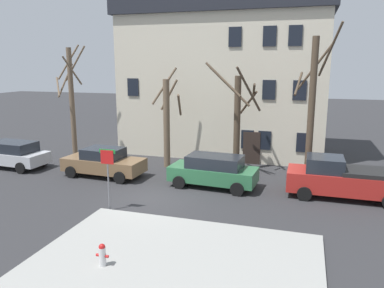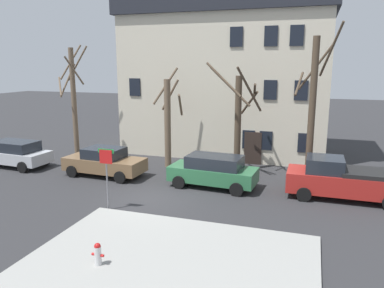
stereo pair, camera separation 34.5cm
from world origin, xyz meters
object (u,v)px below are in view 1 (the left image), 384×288
car_silver_wagon (12,154)px  bicycle_leaning (103,163)px  pickup_truck_red (344,179)px  fire_hydrant (102,254)px  street_sign_pole (108,168)px  car_brown_sedan (104,162)px  tree_bare_near (72,100)px  tree_bare_mid (167,120)px  tree_bare_far (237,117)px  tree_bare_end (312,107)px  building_main (224,71)px  car_green_wagon (214,171)px

car_silver_wagon → bicycle_leaning: (5.63, 1.25, -0.49)m
pickup_truck_red → bicycle_leaning: 13.76m
fire_hydrant → street_sign_pole: size_ratio=0.27×
car_brown_sedan → fire_hydrant: size_ratio=6.49×
tree_bare_near → bicycle_leaning: (3.09, -1.65, -3.69)m
tree_bare_mid → car_silver_wagon: (-9.22, -3.02, -2.11)m
tree_bare_far → fire_hydrant: size_ratio=8.81×
tree_bare_end → street_sign_pole: (-8.35, -6.65, -2.20)m
car_silver_wagon → fire_hydrant: size_ratio=6.33×
tree_bare_mid → tree_bare_far: tree_bare_far is taller
building_main → car_silver_wagon: (-11.58, -8.43, -5.02)m
fire_hydrant → bicycle_leaning: size_ratio=0.43×
tree_bare_end → car_green_wagon: size_ratio=1.80×
tree_bare_near → car_green_wagon: 11.27m
tree_bare_end → car_brown_sedan: 11.89m
car_silver_wagon → pickup_truck_red: pickup_truck_red is taller
tree_bare_mid → fire_hydrant: size_ratio=8.41×
bicycle_leaning → tree_bare_near: bearing=151.9°
tree_bare_near → car_green_wagon: tree_bare_near is taller
pickup_truck_red → bicycle_leaning: bearing=175.5°
tree_bare_far → fire_hydrant: bearing=-99.4°
fire_hydrant → bicycle_leaning: 11.84m
car_brown_sedan → street_sign_pole: bearing=-57.7°
pickup_truck_red → fire_hydrant: (-7.78, -9.16, -0.45)m
fire_hydrant → street_sign_pole: (-2.23, 4.41, 1.44)m
street_sign_pole → bicycle_leaning: (-3.70, 5.83, -1.57)m
tree_bare_mid → street_sign_pole: size_ratio=2.23×
car_green_wagon → bicycle_leaning: (-7.32, 1.30, -0.52)m
pickup_truck_red → tree_bare_mid: bearing=164.3°
tree_bare_far → pickup_truck_red: size_ratio=1.20×
car_silver_wagon → car_green_wagon: (12.95, -0.05, 0.02)m
building_main → car_silver_wagon: 15.18m
tree_bare_near → street_sign_pole: size_ratio=2.76×
bicycle_leaning → tree_bare_far: bearing=13.5°
building_main → bicycle_leaning: building_main is taller
tree_bare_near → pickup_truck_red: bearing=-9.2°
building_main → fire_hydrant: size_ratio=19.87×
fire_hydrant → bicycle_leaning: bicycle_leaning is taller
fire_hydrant → tree_bare_end: bearing=61.1°
building_main → bicycle_leaning: bearing=-129.7°
street_sign_pole → tree_bare_mid: bearing=90.9°
tree_bare_near → tree_bare_end: 15.15m
car_green_wagon → pickup_truck_red: bearing=2.0°
car_green_wagon → fire_hydrant: (-1.39, -8.95, -0.39)m
building_main → tree_bare_near: size_ratio=1.91×
car_brown_sedan → car_green_wagon: size_ratio=1.02×
tree_bare_mid → bicycle_leaning: size_ratio=3.64×
tree_bare_end → car_brown_sedan: tree_bare_end is taller
bicycle_leaning → building_main: bearing=50.3°
fire_hydrant → tree_bare_mid: bearing=101.0°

